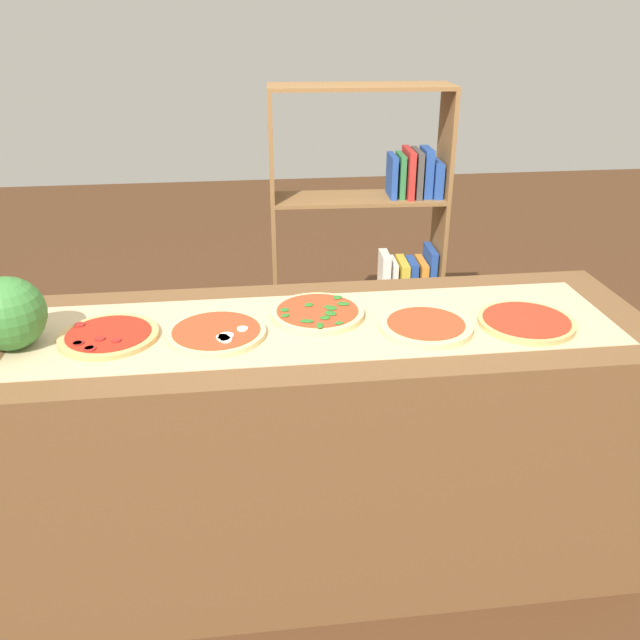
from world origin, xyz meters
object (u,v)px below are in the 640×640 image
object	(u,v)px
pizza_plain_3	(426,326)
pizza_spinach_2	(318,313)
bookshelf	(378,256)
pizza_plain_4	(526,322)
pizza_pepperoni_0	(109,336)
pizza_mozzarella_1	(217,333)
watermelon	(8,314)

from	to	relation	value
pizza_plain_3	pizza_spinach_2	bearing A→B (deg)	157.08
pizza_spinach_2	bookshelf	distance (m)	1.21
pizza_spinach_2	pizza_plain_4	world-z (taller)	pizza_spinach_2
bookshelf	pizza_plain_3	bearing A→B (deg)	-94.97
pizza_pepperoni_0	pizza_mozzarella_1	world-z (taller)	pizza_mozzarella_1
pizza_pepperoni_0	pizza_plain_4	distance (m)	1.33
pizza_plain_3	watermelon	world-z (taller)	watermelon
pizza_mozzarella_1	watermelon	size ratio (longest dim) A/B	1.39
pizza_pepperoni_0	bookshelf	size ratio (longest dim) A/B	0.20
pizza_pepperoni_0	bookshelf	distance (m)	1.64
pizza_mozzarella_1	pizza_plain_3	distance (m)	0.66
pizza_mozzarella_1	bookshelf	bearing A→B (deg)	57.47
pizza_plain_4	pizza_pepperoni_0	bearing A→B (deg)	177.23
pizza_pepperoni_0	pizza_spinach_2	xyz separation A→B (m)	(0.67, 0.08, 0.00)
pizza_mozzarella_1	watermelon	xyz separation A→B (m)	(-0.61, 0.00, 0.10)
watermelon	pizza_mozzarella_1	bearing A→B (deg)	-0.37
pizza_pepperoni_0	watermelon	bearing A→B (deg)	-176.29
watermelon	pizza_plain_4	bearing A→B (deg)	-1.66
pizza_plain_4	pizza_spinach_2	bearing A→B (deg)	167.41
pizza_spinach_2	pizza_plain_3	xyz separation A→B (m)	(0.33, -0.14, -0.00)
pizza_pepperoni_0	pizza_plain_3	size ratio (longest dim) A/B	1.02
pizza_plain_3	pizza_pepperoni_0	bearing A→B (deg)	176.77
pizza_pepperoni_0	pizza_mozzarella_1	xyz separation A→B (m)	(0.33, -0.02, 0.00)
pizza_pepperoni_0	watermelon	world-z (taller)	watermelon
pizza_spinach_2	pizza_plain_4	bearing A→B (deg)	-12.59
pizza_mozzarella_1	pizza_spinach_2	xyz separation A→B (m)	(0.33, 0.11, 0.00)
pizza_spinach_2	pizza_plain_4	distance (m)	0.68
pizza_pepperoni_0	watermelon	distance (m)	0.29
pizza_plain_3	bookshelf	world-z (taller)	bookshelf
pizza_pepperoni_0	pizza_plain_4	bearing A→B (deg)	-2.77
watermelon	pizza_plain_3	bearing A→B (deg)	-1.73
pizza_spinach_2	bookshelf	bearing A→B (deg)	68.27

